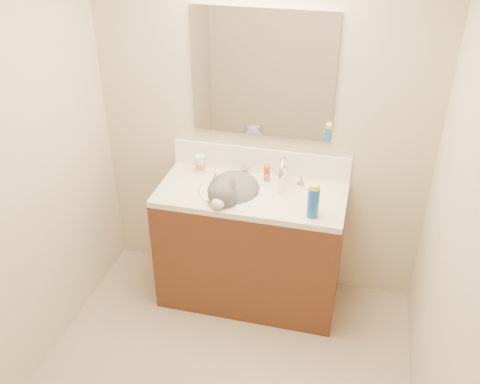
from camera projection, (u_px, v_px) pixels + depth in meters
The scene contains 16 objects.
room_shell at pixel (201, 180), 2.26m from camera, with size 2.24×2.54×2.52m.
vanity_cabinet at pixel (250, 249), 3.62m from camera, with size 1.20×0.55×0.82m, color #4B2514.
counter_slab at pixel (251, 195), 3.40m from camera, with size 1.20×0.55×0.04m, color beige.
basin at pixel (232, 201), 3.43m from camera, with size 0.45×0.36×0.14m, color white.
faucet at pixel (283, 173), 3.42m from camera, with size 0.28×0.20×0.21m.
cat at pixel (232, 193), 3.40m from camera, with size 0.40×0.51×0.36m.
backsplash at pixel (260, 161), 3.56m from camera, with size 1.20×0.02×0.18m, color white.
mirror at pixel (262, 75), 3.26m from camera, with size 0.90×0.02×0.80m, color white.
pill_bottle at pixel (200, 164), 3.59m from camera, with size 0.07×0.07×0.12m, color white.
pill_label at pixel (200, 166), 3.60m from camera, with size 0.07×0.07×0.04m, color orange.
silver_jar at pixel (246, 172), 3.55m from camera, with size 0.06×0.06×0.07m, color #B7B7BC.
amber_bottle at pixel (267, 173), 3.50m from camera, with size 0.04×0.04×0.10m, color #D04218.
toothbrush at pixel (259, 189), 3.42m from camera, with size 0.02×0.15×0.01m, color white.
toothbrush_head at pixel (259, 188), 3.42m from camera, with size 0.01×0.03×0.01m, color #6B84E3.
spray_can at pixel (313, 203), 3.10m from camera, with size 0.07×0.07×0.19m, color #1857AD.
spray_cap at pixel (314, 187), 3.05m from camera, with size 0.06×0.06×0.04m, color #F2FF1A.
Camera 1 is at (0.64, -1.86, 2.61)m, focal length 40.00 mm.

